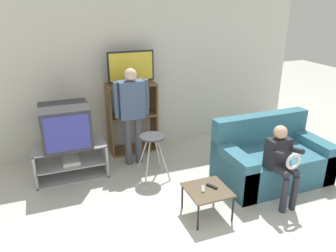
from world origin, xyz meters
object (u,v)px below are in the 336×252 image
couch (270,159)px  person_standing_adult (132,108)px  snack_table (207,192)px  tv_stand (71,160)px  television_main (65,126)px  media_shelf (132,117)px  television_flat (131,68)px  person_seated_child (281,159)px  folding_stool (153,143)px  remote_control_black (212,186)px  remote_control_white (203,189)px

couch → person_standing_adult: 2.16m
snack_table → tv_stand: bearing=132.3°
television_main → snack_table: size_ratio=1.33×
media_shelf → tv_stand: bearing=-155.1°
television_flat → person_seated_child: bearing=-58.1°
person_standing_adult → person_seated_child: size_ratio=1.49×
television_main → snack_table: (1.44, -1.56, -0.48)m
television_flat → person_standing_adult: (-0.12, -0.43, -0.51)m
television_flat → folding_stool: (0.02, -0.95, -0.90)m
remote_control_black → person_standing_adult: (-0.53, 1.59, 0.55)m
person_seated_child → couch: bearing=62.3°
tv_stand → couch: (2.68, -1.12, 0.05)m
television_flat → folding_stool: 1.30m
remote_control_black → remote_control_white: same height
media_shelf → couch: media_shelf is taller
media_shelf → folding_stool: 0.98m
tv_stand → folding_stool: 1.24m
person_standing_adult → television_main: bearing=-176.9°
television_flat → remote_control_black: television_flat is taller
tv_stand → snack_table: size_ratio=2.02×
television_flat → couch: bearing=-45.2°
media_shelf → couch: (1.60, -1.62, -0.30)m
snack_table → television_main: bearing=132.7°
television_main → remote_control_black: size_ratio=4.59×
tv_stand → television_flat: television_flat is taller
folding_stool → person_standing_adult: person_standing_adult is taller
media_shelf → couch: bearing=-45.5°
folding_stool → remote_control_black: (0.39, -1.08, -0.17)m
person_standing_adult → remote_control_white: bearing=-75.6°
couch → person_standing_adult: bearing=145.7°
remote_control_black → person_seated_child: (0.91, -0.09, 0.25)m
folding_stool → remote_control_white: size_ratio=4.54×
television_flat → person_standing_adult: size_ratio=0.49×
remote_control_white → person_standing_adult: (-0.41, 1.60, 0.55)m
remote_control_white → remote_control_black: bearing=31.2°
television_flat → remote_control_white: (0.29, -2.03, -1.06)m
remote_control_black → couch: couch is taller
person_standing_adult → person_seated_child: (1.44, -1.68, -0.31)m
television_flat → remote_control_white: television_flat is taller
folding_stool → couch: (1.56, -0.65, -0.23)m
television_main → television_flat: bearing=23.6°
remote_control_white → television_main: bearing=158.7°
couch → folding_stool: bearing=157.4°
remote_control_black → television_flat: bearing=74.1°
media_shelf → remote_control_black: media_shelf is taller
tv_stand → remote_control_black: bearing=-45.9°
television_flat → snack_table: 2.35m
snack_table → remote_control_white: bearing=166.3°
remote_control_black → couch: 1.25m
television_main → remote_control_white: television_main is taller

